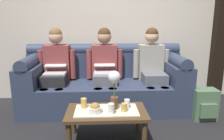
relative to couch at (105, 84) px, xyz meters
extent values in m
cube|color=beige|center=(0.00, 0.53, 1.08)|extent=(6.00, 0.12, 2.90)
cube|color=black|center=(1.96, 0.41, 1.08)|extent=(0.20, 0.20, 2.90)
cube|color=#2D3851|center=(0.00, -0.07, -0.16)|extent=(2.41, 0.88, 0.42)
cube|color=#2D3851|center=(0.00, 0.26, 0.25)|extent=(2.41, 0.22, 0.40)
cylinder|color=#2D3851|center=(0.00, 0.26, 0.51)|extent=(2.41, 0.18, 0.18)
cube|color=#2D3851|center=(-1.07, -0.07, 0.19)|extent=(0.28, 0.88, 0.28)
cylinder|color=#2D3851|center=(-1.07, -0.07, 0.38)|extent=(0.18, 0.88, 0.18)
cube|color=#2D3851|center=(1.07, -0.07, 0.19)|extent=(0.28, 0.88, 0.28)
cylinder|color=#2D3851|center=(1.07, -0.07, 0.38)|extent=(0.18, 0.88, 0.18)
cube|color=#232326|center=(-0.72, -0.13, 0.13)|extent=(0.34, 0.40, 0.15)
cylinder|color=#232326|center=(-0.82, -0.39, -0.16)|extent=(0.12, 0.12, 0.42)
cylinder|color=#232326|center=(-0.62, -0.39, -0.16)|extent=(0.12, 0.12, 0.42)
cube|color=brown|center=(-0.72, 0.11, 0.32)|extent=(0.38, 0.22, 0.54)
cylinder|color=brown|center=(-0.96, 0.07, 0.30)|extent=(0.09, 0.09, 0.44)
cylinder|color=brown|center=(-0.49, 0.07, 0.30)|extent=(0.09, 0.09, 0.44)
sphere|color=tan|center=(-0.72, 0.09, 0.72)|extent=(0.21, 0.21, 0.21)
sphere|color=brown|center=(-0.72, 0.09, 0.76)|extent=(0.19, 0.19, 0.19)
cube|color=silver|center=(-0.72, -0.11, 0.21)|extent=(0.31, 0.22, 0.02)
cube|color=silver|center=(-0.72, 0.02, 0.32)|extent=(0.31, 0.21, 0.06)
cube|color=black|center=(-0.72, 0.01, 0.32)|extent=(0.27, 0.18, 0.04)
cube|color=#595B66|center=(0.00, -0.13, 0.13)|extent=(0.34, 0.40, 0.15)
cylinder|color=#595B66|center=(-0.10, -0.39, -0.16)|extent=(0.12, 0.12, 0.42)
cylinder|color=#595B66|center=(0.10, -0.39, -0.16)|extent=(0.12, 0.12, 0.42)
cube|color=brown|center=(0.00, 0.11, 0.32)|extent=(0.38, 0.22, 0.54)
cylinder|color=brown|center=(-0.23, 0.07, 0.30)|extent=(0.09, 0.09, 0.44)
cylinder|color=brown|center=(0.23, 0.07, 0.30)|extent=(0.09, 0.09, 0.44)
sphere|color=tan|center=(0.00, 0.09, 0.72)|extent=(0.21, 0.21, 0.21)
sphere|color=#472D19|center=(0.00, 0.09, 0.76)|extent=(0.19, 0.19, 0.19)
cube|color=silver|center=(0.00, -0.11, 0.21)|extent=(0.31, 0.22, 0.02)
cube|color=silver|center=(0.00, 0.02, 0.32)|extent=(0.31, 0.21, 0.06)
cube|color=black|center=(0.00, 0.01, 0.32)|extent=(0.27, 0.18, 0.05)
cube|color=#595B66|center=(0.72, -0.13, 0.13)|extent=(0.34, 0.40, 0.15)
cylinder|color=#595B66|center=(0.62, -0.39, -0.16)|extent=(0.12, 0.12, 0.42)
cylinder|color=#595B66|center=(0.82, -0.39, -0.16)|extent=(0.12, 0.12, 0.42)
cube|color=gray|center=(0.72, 0.11, 0.32)|extent=(0.38, 0.22, 0.54)
cylinder|color=gray|center=(0.49, 0.07, 0.30)|extent=(0.09, 0.09, 0.44)
cylinder|color=gray|center=(0.96, 0.07, 0.30)|extent=(0.09, 0.09, 0.44)
sphere|color=tan|center=(0.72, 0.09, 0.72)|extent=(0.21, 0.21, 0.21)
sphere|color=#472D19|center=(0.72, 0.09, 0.76)|extent=(0.19, 0.19, 0.19)
cube|color=#47331E|center=(0.00, -1.00, -0.02)|extent=(0.87, 0.49, 0.04)
cube|color=beige|center=(0.00, -1.00, 0.00)|extent=(0.68, 0.34, 0.01)
cylinder|color=#47331E|center=(-0.39, -1.19, -0.20)|extent=(0.06, 0.06, 0.33)
cylinder|color=#47331E|center=(0.39, -1.19, -0.20)|extent=(0.06, 0.06, 0.33)
cylinder|color=#47331E|center=(-0.39, -0.80, -0.20)|extent=(0.06, 0.06, 0.33)
cylinder|color=#47331E|center=(0.39, -0.80, -0.20)|extent=(0.06, 0.06, 0.33)
cylinder|color=brown|center=(0.09, -0.97, 0.07)|extent=(0.09, 0.09, 0.13)
cylinder|color=#3D7538|center=(0.09, -0.97, 0.23)|extent=(0.01, 0.01, 0.18)
sphere|color=silver|center=(0.09, -0.97, 0.37)|extent=(0.14, 0.14, 0.14)
cylinder|color=silver|center=(-0.12, -1.06, 0.04)|extent=(0.14, 0.14, 0.06)
sphere|color=olive|center=(-0.12, -1.06, 0.06)|extent=(0.11, 0.11, 0.11)
cylinder|color=gold|center=(-0.25, -0.93, 0.06)|extent=(0.07, 0.07, 0.11)
cylinder|color=gold|center=(0.19, -1.05, 0.05)|extent=(0.07, 0.07, 0.09)
cylinder|color=white|center=(0.23, -0.95, 0.06)|extent=(0.06, 0.06, 0.10)
cylinder|color=white|center=(0.05, -1.10, 0.06)|extent=(0.06, 0.06, 0.11)
cube|color=#4C6B4C|center=(1.34, -0.50, -0.16)|extent=(0.32, 0.22, 0.42)
cube|color=#4C6B4C|center=(1.34, -0.63, -0.20)|extent=(0.22, 0.05, 0.19)
camera|label=1|loc=(-0.05, -3.18, 0.95)|focal=34.55mm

